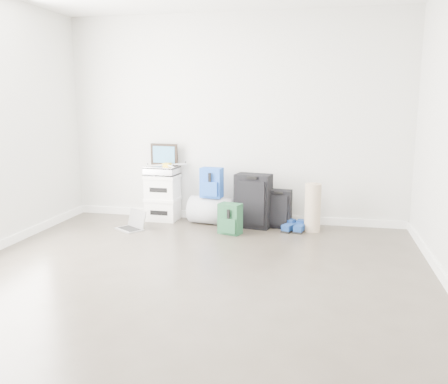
% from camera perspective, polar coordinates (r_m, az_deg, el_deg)
% --- Properties ---
extents(ground, '(5.00, 5.00, 0.00)m').
position_cam_1_polar(ground, '(4.14, -5.44, -11.66)').
color(ground, '#3B342B').
rests_on(ground, ground).
extents(room_envelope, '(4.52, 5.02, 2.71)m').
position_cam_1_polar(room_envelope, '(3.85, -5.83, 12.87)').
color(room_envelope, silver).
rests_on(room_envelope, ground).
extents(boxes_stack, '(0.44, 0.36, 0.61)m').
position_cam_1_polar(boxes_stack, '(6.44, -7.39, -0.66)').
color(boxes_stack, white).
rests_on(boxes_stack, ground).
extents(briefcase, '(0.44, 0.34, 0.12)m').
position_cam_1_polar(briefcase, '(6.38, -7.47, 2.56)').
color(briefcase, '#B2B2B7').
rests_on(briefcase, boxes_stack).
extents(painting, '(0.39, 0.08, 0.29)m').
position_cam_1_polar(painting, '(6.45, -7.23, 4.49)').
color(painting, black).
rests_on(painting, briefcase).
extents(drone, '(0.45, 0.45, 0.05)m').
position_cam_1_polar(drone, '(6.33, -6.87, 3.27)').
color(drone, gold).
rests_on(drone, briefcase).
extents(duffel_bag, '(0.64, 0.45, 0.36)m').
position_cam_1_polar(duffel_bag, '(6.20, -1.43, -2.23)').
color(duffel_bag, gray).
rests_on(duffel_bag, ground).
extents(blue_backpack, '(0.29, 0.23, 0.39)m').
position_cam_1_polar(blue_backpack, '(6.10, -1.51, 1.06)').
color(blue_backpack, '#1A4FAD').
rests_on(blue_backpack, duffel_bag).
extents(large_suitcase, '(0.48, 0.35, 0.69)m').
position_cam_1_polar(large_suitcase, '(6.01, 3.52, -1.08)').
color(large_suitcase, black).
rests_on(large_suitcase, ground).
extents(green_backpack, '(0.30, 0.26, 0.37)m').
position_cam_1_polar(green_backpack, '(5.74, 0.72, -3.31)').
color(green_backpack, '#153C24').
rests_on(green_backpack, ground).
extents(carry_on, '(0.33, 0.23, 0.49)m').
position_cam_1_polar(carry_on, '(6.05, 6.60, -2.02)').
color(carry_on, black).
rests_on(carry_on, ground).
extents(shoes, '(0.32, 0.30, 0.09)m').
position_cam_1_polar(shoes, '(5.95, 8.58, -4.26)').
color(shoes, black).
rests_on(shoes, ground).
extents(rolled_rug, '(0.20, 0.20, 0.60)m').
position_cam_1_polar(rolled_rug, '(5.92, 10.62, -1.87)').
color(rolled_rug, tan).
rests_on(rolled_rug, ground).
extents(laptop, '(0.42, 0.39, 0.24)m').
position_cam_1_polar(laptop, '(6.08, -10.95, -3.88)').
color(laptop, silver).
rests_on(laptop, ground).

